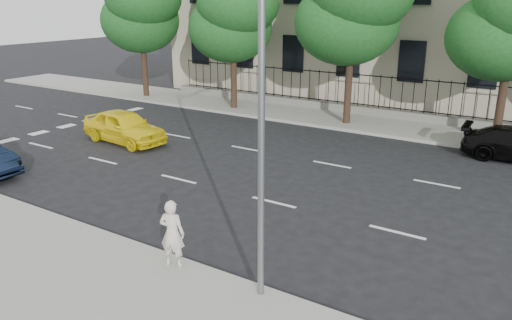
{
  "coord_description": "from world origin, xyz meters",
  "views": [
    {
      "loc": [
        7.44,
        -10.26,
        6.24
      ],
      "look_at": [
        -0.99,
        3.0,
        1.12
      ],
      "focal_mm": 35.0,
      "sensor_mm": 36.0,
      "label": 1
    }
  ],
  "objects": [
    {
      "name": "crosswalk",
      "position": [
        -14.0,
        4.6,
        0.01
      ],
      "size": [
        0.5,
        12.1,
        0.01
      ],
      "primitive_type": null,
      "color": "silver",
      "rests_on": "ground"
    },
    {
      "name": "woman_near",
      "position": [
        0.11,
        -2.4,
        0.98
      ],
      "size": [
        0.7,
        0.56,
        1.67
      ],
      "primitive_type": "imported",
      "rotation": [
        0.0,
        0.0,
        3.43
      ],
      "color": "beige",
      "rests_on": "near_sidewalk"
    },
    {
      "name": "ground",
      "position": [
        0.0,
        0.0,
        0.0
      ],
      "size": [
        120.0,
        120.0,
        0.0
      ],
      "primitive_type": "plane",
      "color": "black",
      "rests_on": "ground"
    },
    {
      "name": "street_light",
      "position": [
        2.5,
        -1.77,
        5.15
      ],
      "size": [
        0.25,
        3.32,
        8.05
      ],
      "color": "slate",
      "rests_on": "near_sidewalk"
    },
    {
      "name": "yellow_taxi",
      "position": [
        -9.23,
        4.91,
        0.74
      ],
      "size": [
        4.46,
        2.13,
        1.47
      ],
      "primitive_type": "imported",
      "rotation": [
        0.0,
        0.0,
        1.48
      ],
      "color": "yellow",
      "rests_on": "ground"
    },
    {
      "name": "far_sidewalk",
      "position": [
        0.0,
        14.0,
        0.07
      ],
      "size": [
        60.0,
        4.0,
        0.15
      ],
      "primitive_type": "cube",
      "color": "gray",
      "rests_on": "ground"
    },
    {
      "name": "tree_b",
      "position": [
        -8.96,
        13.36,
        5.84
      ],
      "size": [
        5.53,
        5.12,
        8.97
      ],
      "color": "#382619",
      "rests_on": "far_sidewalk"
    },
    {
      "name": "near_sidewalk",
      "position": [
        0.0,
        -4.0,
        0.07
      ],
      "size": [
        60.0,
        4.0,
        0.15
      ],
      "primitive_type": "cube",
      "color": "gray",
      "rests_on": "ground"
    },
    {
      "name": "lane_markings",
      "position": [
        0.0,
        4.75,
        0.01
      ],
      "size": [
        49.6,
        4.62,
        0.01
      ],
      "primitive_type": null,
      "color": "silver",
      "rests_on": "ground"
    },
    {
      "name": "iron_fence",
      "position": [
        0.0,
        15.7,
        0.65
      ],
      "size": [
        30.0,
        0.5,
        2.2
      ],
      "color": "slate",
      "rests_on": "far_sidewalk"
    },
    {
      "name": "tree_a",
      "position": [
        -15.96,
        13.36,
        6.13
      ],
      "size": [
        5.71,
        5.31,
        9.39
      ],
      "color": "#382619",
      "rests_on": "far_sidewalk"
    }
  ]
}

